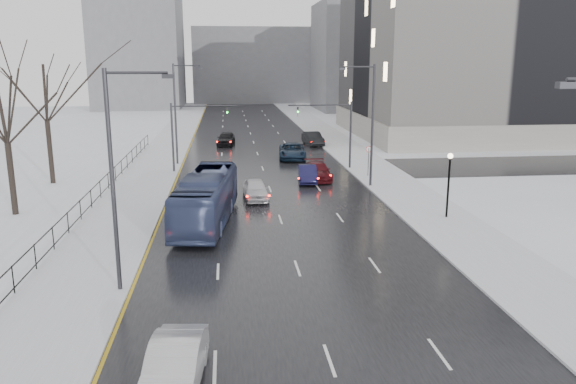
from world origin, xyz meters
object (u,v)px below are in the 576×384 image
object	(u,v)px
streetlight_l_far	(177,109)
sedan_right_cross	(292,151)
streetlight_r_mid	(370,120)
no_uturn_sign	(369,152)
sedan_center_near	(255,189)
sedan_right_far	(318,171)
sedan_right_near	(307,174)
tree_park_d	(16,216)
sedan_center_far	(226,139)
mast_signal_right	(340,127)
mast_signal_left	(184,129)
streetlight_l_near	(117,171)
sedan_right_distant	(313,139)
sedan_left_near	(175,366)
bus	(206,198)
lamppost_r_mid	(449,176)
tree_park_e	(53,184)

from	to	relation	value
streetlight_l_far	sedan_right_cross	bearing A→B (deg)	10.39
streetlight_l_far	sedan_right_cross	xyz separation A→B (m)	(11.67, 2.14, -4.75)
streetlight_r_mid	no_uturn_sign	bearing A→B (deg)	75.52
sedan_center_near	streetlight_r_mid	bearing A→B (deg)	16.69
sedan_center_near	sedan_right_far	xyz separation A→B (m)	(5.84, 6.68, -0.01)
streetlight_r_mid	sedan_right_near	size ratio (longest dim) A/B	2.27
tree_park_d	streetlight_l_far	bearing A→B (deg)	61.85
sedan_right_cross	sedan_center_far	distance (m)	12.79
mast_signal_right	tree_park_d	bearing A→B (deg)	-150.88
mast_signal_left	sedan_center_far	distance (m)	17.57
sedan_center_near	streetlight_l_near	bearing A→B (deg)	-114.47
sedan_right_distant	sedan_right_cross	bearing A→B (deg)	-118.36
streetlight_l_far	sedan_left_near	world-z (taller)	streetlight_l_far
bus	sedan_right_near	size ratio (longest dim) A/B	2.65
streetlight_r_mid	bus	xyz separation A→B (m)	(-12.97, -9.25, -3.96)
streetlight_r_mid	streetlight_l_near	xyz separation A→B (m)	(-16.33, -20.00, 0.00)
streetlight_r_mid	bus	distance (m)	16.41
mast_signal_right	sedan_center_near	bearing A→B (deg)	-127.57
streetlight_r_mid	lamppost_r_mid	world-z (taller)	streetlight_r_mid
mast_signal_right	no_uturn_sign	world-z (taller)	mast_signal_right
sedan_right_near	sedan_right_distant	xyz separation A→B (m)	(3.76, 21.30, 0.09)
sedan_right_cross	sedan_center_near	bearing A→B (deg)	-100.48
streetlight_l_far	bus	bearing A→B (deg)	-81.00
streetlight_l_far	sedan_right_near	bearing A→B (deg)	-39.70
mast_signal_left	sedan_right_far	size ratio (longest dim) A/B	1.26
streetlight_l_far	sedan_left_near	xyz separation A→B (m)	(2.94, -40.17, -4.80)
sedan_right_near	sedan_right_distant	distance (m)	21.63
bus	sedan_right_cross	world-z (taller)	bus
sedan_left_near	sedan_right_far	size ratio (longest dim) A/B	0.91
lamppost_r_mid	streetlight_r_mid	bearing A→B (deg)	105.82
tree_park_d	streetlight_l_far	xyz separation A→B (m)	(9.63, 18.00, 5.62)
streetlight_l_near	mast_signal_right	distance (m)	32.03
sedan_left_near	sedan_center_far	size ratio (longest dim) A/B	0.97
streetlight_r_mid	sedan_center_far	size ratio (longest dim) A/B	2.05
sedan_right_far	sedan_right_distant	world-z (taller)	sedan_right_distant
sedan_right_distant	mast_signal_right	bearing A→B (deg)	-96.67
sedan_right_far	sedan_right_distant	distance (m)	20.43
sedan_right_far	no_uturn_sign	bearing A→B (deg)	7.94
mast_signal_right	sedan_right_distant	bearing A→B (deg)	90.46
bus	mast_signal_right	bearing A→B (deg)	62.20
streetlight_r_mid	tree_park_e	bearing A→B (deg)	171.37
sedan_center_far	sedan_right_distant	size ratio (longest dim) A/B	0.98
sedan_right_near	sedan_right_cross	bearing A→B (deg)	95.44
tree_park_d	sedan_center_near	bearing A→B (deg)	9.43
mast_signal_right	sedan_right_far	size ratio (longest dim) A/B	1.26
mast_signal_left	sedan_left_near	world-z (taller)	mast_signal_left
tree_park_e	bus	xyz separation A→B (m)	(13.40, -13.25, 1.66)
sedan_right_cross	sedan_right_far	world-z (taller)	sedan_right_cross
streetlight_l_far	mast_signal_right	distance (m)	16.07
streetlight_l_near	sedan_center_near	size ratio (longest dim) A/B	2.24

